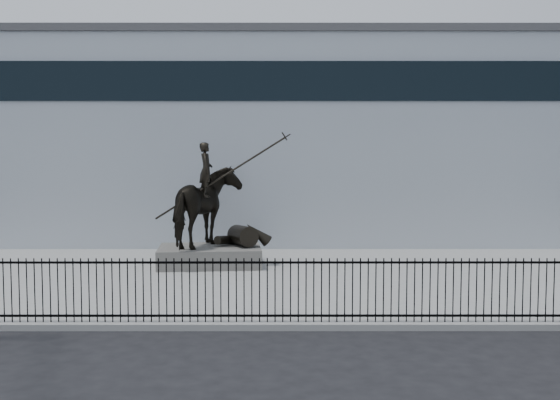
{
  "coord_description": "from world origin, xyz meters",
  "views": [
    {
      "loc": [
        0.08,
        -13.74,
        4.05
      ],
      "look_at": [
        0.1,
        6.0,
        2.67
      ],
      "focal_mm": 42.0,
      "sensor_mm": 36.0,
      "label": 1
    }
  ],
  "objects": [
    {
      "name": "picket_fence",
      "position": [
        0.0,
        1.25,
        0.9
      ],
      "size": [
        22.1,
        0.1,
        1.5
      ],
      "color": "black",
      "rests_on": "plaza"
    },
    {
      "name": "building",
      "position": [
        0.0,
        20.0,
        4.5
      ],
      "size": [
        44.0,
        14.0,
        9.0
      ],
      "primitive_type": "cube",
      "color": "silver",
      "rests_on": "ground"
    },
    {
      "name": "ground",
      "position": [
        0.0,
        0.0,
        0.0
      ],
      "size": [
        120.0,
        120.0,
        0.0
      ],
      "primitive_type": "plane",
      "color": "black",
      "rests_on": "ground"
    },
    {
      "name": "equestrian_statue",
      "position": [
        -2.29,
        9.03,
        2.2
      ],
      "size": [
        4.52,
        3.0,
        3.84
      ],
      "rotation": [
        0.0,
        0.0,
        0.09
      ],
      "color": "black",
      "rests_on": "statue_plinth"
    },
    {
      "name": "plaza",
      "position": [
        0.0,
        7.0,
        0.07
      ],
      "size": [
        30.0,
        12.0,
        0.15
      ],
      "primitive_type": "cube",
      "color": "gray",
      "rests_on": "ground"
    },
    {
      "name": "statue_plinth",
      "position": [
        -2.36,
        9.02,
        0.48
      ],
      "size": [
        3.74,
        2.74,
        0.66
      ],
      "primitive_type": "cube",
      "rotation": [
        0.0,
        0.0,
        0.09
      ],
      "color": "#5D5955",
      "rests_on": "plaza"
    }
  ]
}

